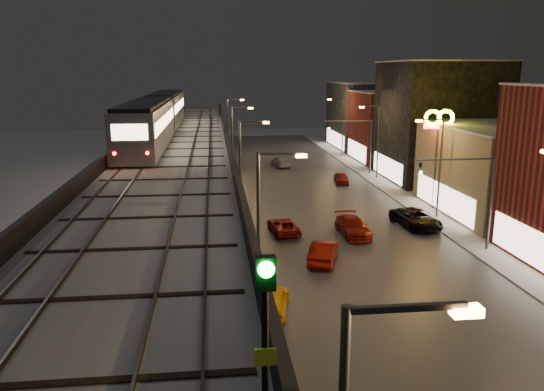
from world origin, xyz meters
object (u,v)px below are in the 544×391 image
rail_signal (265,308)px  car_taxi (273,302)px  car_mid_silver (284,227)px  car_onc_white (353,227)px  car_onc_red (341,178)px  subway_train (158,115)px  car_mid_dark (280,162)px  car_near_white (324,252)px  car_onc_dark (416,219)px

rail_signal → car_taxi: size_ratio=0.79×
rail_signal → car_mid_silver: size_ratio=0.74×
car_onc_white → car_onc_red: car_onc_white is taller
subway_train → car_mid_dark: (14.75, 15.77, -7.86)m
car_near_white → car_mid_dark: size_ratio=0.98×
subway_train → car_mid_dark: bearing=46.9°
car_taxi → subway_train: bearing=-61.8°
subway_train → car_onc_white: (16.58, -16.23, -7.81)m
car_taxi → car_onc_dark: bearing=-121.0°
subway_train → rail_signal: 48.19m
subway_train → car_mid_silver: size_ratio=8.84×
car_taxi → car_onc_dark: car_onc_dark is taller
subway_train → car_near_white: subway_train is taller
car_mid_dark → car_mid_silver: bearing=72.8°
car_taxi → car_onc_red: 35.35m
car_mid_dark → car_onc_white: size_ratio=0.93×
car_mid_dark → car_onc_red: car_mid_dark is taller
car_near_white → car_onc_dark: size_ratio=0.83×
rail_signal → car_onc_red: (14.07, 51.51, -8.33)m
car_onc_white → car_onc_red: size_ratio=1.34×
subway_train → car_taxi: (8.58, -29.54, -7.84)m
car_near_white → car_onc_dark: 11.97m
subway_train → car_onc_red: (20.47, 3.74, -7.90)m
car_taxi → car_mid_dark: size_ratio=0.88×
car_mid_silver → car_onc_red: bearing=-122.1°
car_mid_silver → car_onc_white: size_ratio=0.89×
subway_train → car_onc_white: size_ratio=7.84×
car_taxi → car_near_white: size_ratio=0.90×
car_mid_silver → car_mid_dark: size_ratio=0.95×
car_mid_dark → car_onc_white: car_onc_white is taller
car_mid_dark → car_onc_white: bearing=82.8°
car_mid_dark → subway_train: bearing=36.5°
car_taxi → car_onc_red: size_ratio=1.10×
rail_signal → car_onc_dark: 37.63m
car_mid_silver → car_onc_white: 5.60m
car_mid_dark → car_near_white: bearing=76.9°
rail_signal → car_mid_dark: size_ratio=0.70×
subway_train → car_onc_red: 22.26m
rail_signal → car_onc_white: bearing=72.1°
car_near_white → car_mid_dark: (1.78, 37.82, -0.08)m
car_onc_white → subway_train: bearing=133.8°
rail_signal → car_mid_dark: rail_signal is taller
rail_signal → car_near_white: rail_signal is taller
car_mid_dark → car_onc_red: size_ratio=1.25×
car_mid_dark → car_onc_red: 13.32m
car_onc_red → rail_signal: bearing=-98.6°
car_near_white → car_onc_white: car_near_white is taller
car_taxi → car_onc_white: size_ratio=0.82×
rail_signal → car_onc_dark: size_ratio=0.60×
car_mid_silver → car_mid_dark: 31.09m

